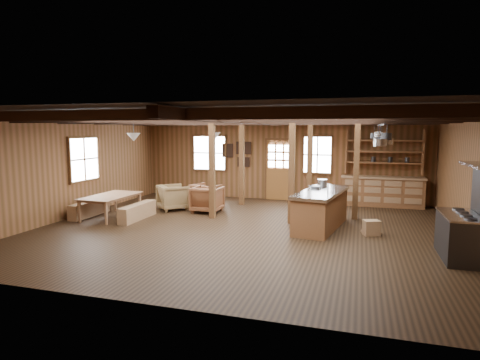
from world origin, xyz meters
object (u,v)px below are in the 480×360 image
object	(u,v)px
armchair_a	(207,199)
armchair_b	(206,195)
commercial_range	(466,228)
armchair_c	(173,197)
kitchen_island	(321,209)
dining_table	(112,206)

from	to	relation	value
armchair_a	armchair_b	bearing A→B (deg)	-64.84
armchair_a	commercial_range	bearing A→B (deg)	157.69
commercial_range	armchair_c	bearing A→B (deg)	159.66
armchair_a	armchair_b	world-z (taller)	armchair_a
armchair_b	armchair_c	bearing A→B (deg)	65.00
kitchen_island	dining_table	world-z (taller)	kitchen_island
commercial_range	armchair_a	bearing A→B (deg)	156.78
dining_table	armchair_c	world-z (taller)	armchair_c
commercial_range	armchair_a	world-z (taller)	commercial_range
dining_table	armchair_c	xyz separation A→B (m)	(1.13, 1.52, 0.07)
commercial_range	armchair_a	size ratio (longest dim) A/B	2.15
kitchen_island	armchair_b	bearing A→B (deg)	163.64
commercial_range	armchair_c	size ratio (longest dim) A/B	2.15
commercial_range	armchair_b	world-z (taller)	commercial_range
armchair_a	dining_table	bearing A→B (deg)	33.70
dining_table	armchair_a	distance (m)	2.70
armchair_b	armchair_a	bearing A→B (deg)	133.73
commercial_range	dining_table	xyz separation A→B (m)	(-8.55, 1.23, -0.29)
armchair_a	armchair_c	size ratio (longest dim) A/B	1.00
kitchen_island	dining_table	xyz separation A→B (m)	(-5.70, -0.47, -0.16)
kitchen_island	commercial_range	distance (m)	3.32
armchair_b	kitchen_island	bearing A→B (deg)	173.88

